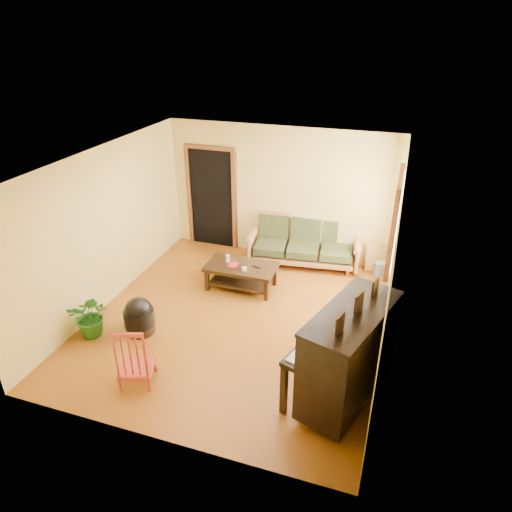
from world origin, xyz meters
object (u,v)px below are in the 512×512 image
(piano, at_px, (348,357))
(potted_plant, at_px, (92,316))
(sofa, at_px, (304,243))
(red_chair, at_px, (135,354))
(coffee_table, at_px, (241,276))
(ceramic_crock, at_px, (379,269))
(armchair, at_px, (357,323))
(footstool, at_px, (139,320))

(piano, relative_size, potted_plant, 2.22)
(sofa, bearing_deg, red_chair, -115.61)
(sofa, bearing_deg, potted_plant, -134.70)
(coffee_table, bearing_deg, piano, -44.86)
(sofa, xyz_separation_m, red_chair, (-1.33, -3.93, 0.01))
(red_chair, xyz_separation_m, ceramic_crock, (2.79, 3.94, -0.33))
(coffee_table, distance_m, piano, 3.09)
(sofa, relative_size, potted_plant, 3.11)
(sofa, distance_m, ceramic_crock, 1.50)
(sofa, height_order, piano, piano)
(sofa, distance_m, armchair, 2.60)
(footstool, relative_size, potted_plant, 0.68)
(coffee_table, distance_m, ceramic_crock, 2.63)
(piano, relative_size, footstool, 3.26)
(sofa, relative_size, armchair, 2.70)
(potted_plant, bearing_deg, armchair, 14.63)
(red_chair, distance_m, ceramic_crock, 4.84)
(armchair, bearing_deg, sofa, 129.57)
(ceramic_crock, bearing_deg, armchair, -93.92)
(armchair, xyz_separation_m, potted_plant, (-3.83, -1.00, -0.05))
(sofa, height_order, footstool, sofa)
(piano, distance_m, potted_plant, 3.85)
(sofa, xyz_separation_m, armchair, (1.31, -2.24, -0.06))
(coffee_table, bearing_deg, armchair, -25.19)
(armchair, relative_size, ceramic_crock, 3.02)
(armchair, height_order, piano, piano)
(ceramic_crock, bearing_deg, piano, -92.47)
(sofa, xyz_separation_m, potted_plant, (-2.52, -3.24, -0.11))
(piano, relative_size, ceramic_crock, 5.81)
(footstool, bearing_deg, armchair, 12.62)
(armchair, height_order, red_chair, red_chair)
(armchair, relative_size, red_chair, 0.86)
(sofa, height_order, red_chair, red_chair)
(sofa, distance_m, footstool, 3.51)
(coffee_table, xyz_separation_m, armchair, (2.16, -1.02, 0.17))
(footstool, xyz_separation_m, red_chair, (0.55, -0.97, 0.24))
(coffee_table, bearing_deg, ceramic_crock, 28.23)
(coffee_table, relative_size, red_chair, 1.34)
(piano, bearing_deg, ceramic_crock, 105.40)
(sofa, xyz_separation_m, coffee_table, (-0.85, -1.23, -0.23))
(footstool, bearing_deg, potted_plant, -155.83)
(coffee_table, height_order, red_chair, red_chair)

